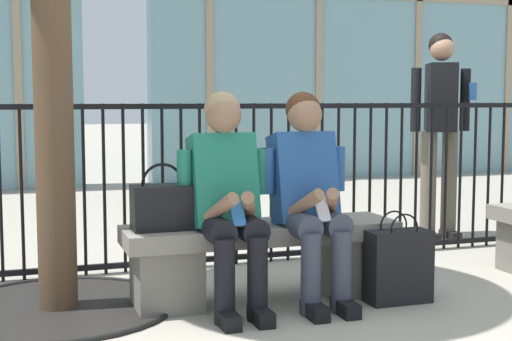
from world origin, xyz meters
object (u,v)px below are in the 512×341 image
(stone_bench, at_px, (261,254))
(shopping_bag, at_px, (398,266))
(handbag_on_bench, at_px, (163,206))
(seated_person_companion, at_px, (309,190))
(seated_person_with_phone, at_px, (227,194))
(bystander_at_railing, at_px, (440,119))

(stone_bench, relative_size, shopping_bag, 3.04)
(handbag_on_bench, xyz_separation_m, shopping_bag, (1.31, -0.29, -0.37))
(stone_bench, bearing_deg, seated_person_companion, -27.98)
(seated_person_with_phone, distance_m, handbag_on_bench, 0.36)
(bystander_at_railing, bearing_deg, handbag_on_bench, -152.68)
(shopping_bag, xyz_separation_m, bystander_at_railing, (1.30, 1.64, 0.79))
(seated_person_with_phone, height_order, bystander_at_railing, bystander_at_railing)
(handbag_on_bench, bearing_deg, stone_bench, 0.99)
(handbag_on_bench, bearing_deg, bystander_at_railing, 27.32)
(stone_bench, xyz_separation_m, seated_person_companion, (0.24, -0.13, 0.38))
(seated_person_companion, height_order, shopping_bag, seated_person_companion)
(seated_person_companion, distance_m, shopping_bag, 0.68)
(seated_person_with_phone, bearing_deg, stone_bench, 27.98)
(shopping_bag, bearing_deg, seated_person_companion, 160.64)
(seated_person_companion, relative_size, bystander_at_railing, 0.71)
(stone_bench, xyz_separation_m, shopping_bag, (0.73, -0.30, -0.06))
(stone_bench, bearing_deg, handbag_on_bench, -179.01)
(stone_bench, bearing_deg, bystander_at_railing, 33.40)
(stone_bench, height_order, handbag_on_bench, handbag_on_bench)
(seated_person_with_phone, distance_m, shopping_bag, 1.08)
(stone_bench, bearing_deg, seated_person_with_phone, -152.02)
(seated_person_companion, xyz_separation_m, handbag_on_bench, (-0.82, 0.12, -0.07))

